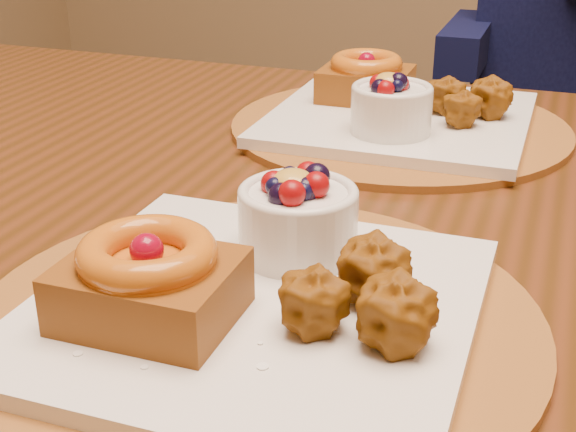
% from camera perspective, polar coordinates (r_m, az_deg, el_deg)
% --- Properties ---
extents(dining_table, '(1.60, 0.90, 0.76)m').
position_cam_1_polar(dining_table, '(0.76, 3.99, -4.40)').
color(dining_table, '#3C210A').
rests_on(dining_table, ground).
extents(place_setting_near, '(0.38, 0.38, 0.08)m').
position_cam_1_polar(place_setting_near, '(0.53, -2.41, -5.29)').
color(place_setting_near, brown).
rests_on(place_setting_near, dining_table).
extents(place_setting_far, '(0.38, 0.38, 0.08)m').
position_cam_1_polar(place_setting_far, '(0.91, 7.78, 7.36)').
color(place_setting_far, brown).
rests_on(place_setting_far, dining_table).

